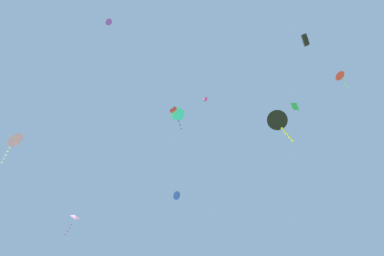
{
  "coord_description": "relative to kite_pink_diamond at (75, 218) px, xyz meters",
  "views": [
    {
      "loc": [
        -0.2,
        -5.27,
        1.63
      ],
      "look_at": [
        2.09,
        8.63,
        16.47
      ],
      "focal_mm": 23.41,
      "sensor_mm": 36.0,
      "label": 1
    }
  ],
  "objects": [
    {
      "name": "kite_pink_diamond",
      "position": [
        0.0,
        0.0,
        0.0
      ],
      "size": [
        0.85,
        0.9,
        1.69
      ],
      "color": "pink"
    },
    {
      "name": "kite_blue_delta",
      "position": [
        7.49,
        1.87,
        3.7
      ],
      "size": [
        0.93,
        0.9,
        0.72
      ],
      "color": "blue"
    },
    {
      "name": "kite_black_box",
      "position": [
        19.43,
        -8.96,
        17.16
      ],
      "size": [
        1.06,
        1.28,
        1.18
      ],
      "color": "black"
    },
    {
      "name": "kite_purple_delta",
      "position": [
        -0.98,
        -7.85,
        16.34
      ],
      "size": [
        0.67,
        0.77,
        0.52
      ],
      "color": "purple"
    },
    {
      "name": "kite_red_delta",
      "position": [
        21.02,
        -8.43,
        11.26
      ],
      "size": [
        1.28,
        1.28,
        1.72
      ],
      "color": "red"
    },
    {
      "name": "kite_black_delta",
      "position": [
        13.0,
        -8.44,
        3.61
      ],
      "size": [
        1.59,
        1.68,
        2.82
      ],
      "color": "black"
    },
    {
      "name": "kite_red_box",
      "position": [
        6.3,
        -3.16,
        9.75
      ],
      "size": [
        0.74,
        0.56,
        1.55
      ],
      "color": "red"
    },
    {
      "name": "kite_pink_delta",
      "position": [
        -7.54,
        0.29,
        6.85
      ],
      "size": [
        1.08,
        1.54,
        3.02
      ],
      "color": "pink"
    },
    {
      "name": "kite_magenta_box",
      "position": [
        10.14,
        -0.67,
        15.56
      ],
      "size": [
        0.36,
        0.86,
        0.77
      ],
      "color": "#D6389E"
    },
    {
      "name": "kite_cyan_delta",
      "position": [
        6.93,
        -1.03,
        11.75
      ],
      "size": [
        1.69,
        1.61,
        2.86
      ],
      "color": "#2DB7CC"
    },
    {
      "name": "kite_green_diamond",
      "position": [
        21.72,
        -1.06,
        15.98
      ],
      "size": [
        0.65,
        0.83,
        2.42
      ],
      "color": "green"
    }
  ]
}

